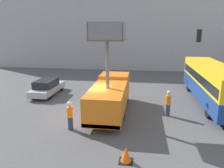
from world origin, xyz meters
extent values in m
plane|color=#4C4C4F|center=(0.00, 0.00, 0.00)|extent=(120.00, 120.00, 0.00)
cube|color=#9E9EA3|center=(0.00, 23.67, 6.01)|extent=(44.00, 10.00, 12.01)
cube|color=orange|center=(1.21, 3.42, 1.43)|extent=(2.33, 2.23, 2.02)
cube|color=orange|center=(1.21, -0.30, 1.31)|extent=(2.33, 5.20, 1.78)
cube|color=red|center=(1.21, -2.85, 0.57)|extent=(2.29, 0.10, 0.24)
cylinder|color=black|center=(0.19, 3.42, 0.47)|extent=(0.30, 0.94, 0.94)
cylinder|color=black|center=(2.22, 3.42, 0.47)|extent=(0.30, 0.94, 0.94)
cylinder|color=black|center=(0.19, -0.30, 0.47)|extent=(0.30, 0.94, 0.94)
cylinder|color=black|center=(2.22, -0.30, 0.47)|extent=(0.30, 0.94, 0.94)
cylinder|color=slate|center=(1.21, -0.30, 3.78)|extent=(0.24, 0.24, 3.15)
cube|color=brown|center=(1.21, -0.30, 5.40)|extent=(2.19, 1.85, 0.10)
cube|color=slate|center=(0.15, -0.30, 5.98)|extent=(0.08, 1.85, 1.05)
cube|color=slate|center=(2.26, -0.30, 5.98)|extent=(0.08, 1.85, 1.05)
cube|color=slate|center=(1.21, 0.58, 5.98)|extent=(2.19, 0.08, 1.05)
cube|color=slate|center=(1.21, -1.19, 5.98)|extent=(2.19, 0.08, 1.05)
cube|color=navy|center=(9.29, 4.40, 1.06)|extent=(2.44, 11.47, 1.25)
cube|color=yellow|center=(9.29, 4.40, 2.44)|extent=(2.44, 11.47, 1.52)
cube|color=black|center=(9.29, 4.40, 2.22)|extent=(2.46, 11.02, 0.67)
cylinder|color=black|center=(8.22, 7.95, 0.51)|extent=(0.30, 1.03, 1.03)
cylinder|color=black|center=(10.36, 7.95, 0.51)|extent=(0.30, 1.03, 1.03)
cylinder|color=black|center=(8.22, 0.84, 0.51)|extent=(0.30, 1.03, 1.03)
cube|color=black|center=(7.39, 2.13, 5.63)|extent=(0.39, 0.39, 0.90)
sphere|color=red|center=(7.39, 2.13, 5.88)|extent=(0.20, 0.20, 0.20)
cylinder|color=navy|center=(-0.81, -2.32, 0.42)|extent=(0.32, 0.32, 0.83)
cylinder|color=orange|center=(-0.81, -2.32, 1.16)|extent=(0.38, 0.38, 0.66)
sphere|color=tan|center=(-0.81, -2.32, 1.60)|extent=(0.22, 0.22, 0.22)
sphere|color=white|center=(-0.81, -2.32, 1.70)|extent=(0.24, 0.24, 0.24)
cylinder|color=navy|center=(5.39, 0.79, 0.43)|extent=(0.32, 0.32, 0.86)
cylinder|color=orange|center=(5.39, 0.79, 1.20)|extent=(0.38, 0.38, 0.68)
sphere|color=tan|center=(5.39, 0.79, 1.66)|extent=(0.23, 0.23, 0.23)
sphere|color=white|center=(5.39, 0.79, 1.77)|extent=(0.25, 0.25, 0.25)
cube|color=black|center=(2.87, -5.25, 0.01)|extent=(0.66, 0.66, 0.03)
cone|color=#F25B0F|center=(2.87, -5.25, 0.38)|extent=(0.53, 0.53, 0.75)
cube|color=#A8A8B2|center=(-5.43, 4.73, 0.55)|extent=(1.80, 4.71, 0.55)
cube|color=black|center=(-5.43, 4.49, 1.15)|extent=(1.59, 2.59, 0.67)
cylinder|color=black|center=(-6.22, 6.19, 0.32)|extent=(0.22, 0.64, 0.64)
cylinder|color=black|center=(-4.65, 6.19, 0.32)|extent=(0.22, 0.64, 0.64)
cylinder|color=black|center=(-6.22, 3.27, 0.32)|extent=(0.22, 0.64, 0.64)
cylinder|color=black|center=(-4.65, 3.27, 0.32)|extent=(0.22, 0.64, 0.64)
camera|label=1|loc=(3.51, -14.35, 6.04)|focal=35.00mm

